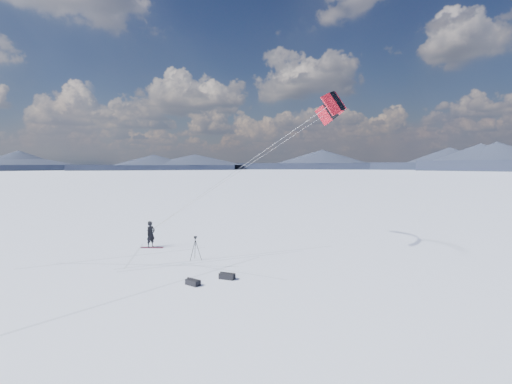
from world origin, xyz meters
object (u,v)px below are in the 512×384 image
at_px(snowboard, 152,247).
at_px(gear_bag_b, 193,282).
at_px(snowkiter, 151,247).
at_px(tripod, 195,245).
at_px(gear_bag_a, 227,276).

height_order(snowboard, gear_bag_b, gear_bag_b).
bearing_deg(snowkiter, gear_bag_b, -116.66).
distance_m(snowkiter, tripod, 4.80).
distance_m(tripod, gear_bag_b, 4.51).
distance_m(snowkiter, snowboard, 0.17).
relative_size(tripod, gear_bag_a, 1.83).
relative_size(gear_bag_a, gear_bag_b, 1.01).
distance_m(snowboard, tripod, 4.64).
height_order(tripod, gear_bag_a, tripod).
xyz_separation_m(gear_bag_a, gear_bag_b, (-1.03, -1.40, -0.01)).
bearing_deg(snowboard, gear_bag_b, -60.62).
height_order(snowkiter, tripod, tripod).
xyz_separation_m(snowboard, gear_bag_a, (7.57, -3.96, 0.13)).
height_order(tripod, gear_bag_b, tripod).
distance_m(snowkiter, gear_bag_a, 8.71).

